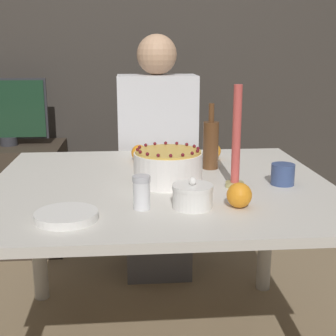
{
  "coord_description": "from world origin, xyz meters",
  "views": [
    {
      "loc": [
        -0.11,
        -1.64,
        1.19
      ],
      "look_at": [
        0.03,
        -0.01,
        0.78
      ],
      "focal_mm": 50.0,
      "sensor_mm": 36.0,
      "label": 1
    }
  ],
  "objects_px": {
    "candle": "(236,145)",
    "cake": "(168,167)",
    "tv_monitor": "(7,111)",
    "sugar_shaker": "(142,192)",
    "person_man_blue_shirt": "(158,173)",
    "bottle": "(211,144)",
    "sugar_bowl": "(193,196)"
  },
  "relations": [
    {
      "from": "person_man_blue_shirt",
      "to": "cake",
      "type": "bearing_deg",
      "value": 89.37
    },
    {
      "from": "sugar_bowl",
      "to": "tv_monitor",
      "type": "xyz_separation_m",
      "value": [
        -0.9,
        1.43,
        0.09
      ]
    },
    {
      "from": "candle",
      "to": "tv_monitor",
      "type": "relative_size",
      "value": 0.77
    },
    {
      "from": "candle",
      "to": "tv_monitor",
      "type": "distance_m",
      "value": 1.63
    },
    {
      "from": "sugar_bowl",
      "to": "candle",
      "type": "relative_size",
      "value": 0.35
    },
    {
      "from": "cake",
      "to": "candle",
      "type": "bearing_deg",
      "value": -16.85
    },
    {
      "from": "bottle",
      "to": "tv_monitor",
      "type": "relative_size",
      "value": 0.57
    },
    {
      "from": "cake",
      "to": "tv_monitor",
      "type": "relative_size",
      "value": 0.53
    },
    {
      "from": "candle",
      "to": "bottle",
      "type": "relative_size",
      "value": 1.35
    },
    {
      "from": "cake",
      "to": "person_man_blue_shirt",
      "type": "xyz_separation_m",
      "value": [
        0.01,
        0.77,
        -0.23
      ]
    },
    {
      "from": "person_man_blue_shirt",
      "to": "candle",
      "type": "bearing_deg",
      "value": 104.85
    },
    {
      "from": "cake",
      "to": "sugar_shaker",
      "type": "distance_m",
      "value": 0.29
    },
    {
      "from": "cake",
      "to": "candle",
      "type": "xyz_separation_m",
      "value": [
        0.23,
        -0.07,
        0.09
      ]
    },
    {
      "from": "cake",
      "to": "candle",
      "type": "height_order",
      "value": "candle"
    },
    {
      "from": "sugar_shaker",
      "to": "tv_monitor",
      "type": "distance_m",
      "value": 1.61
    },
    {
      "from": "person_man_blue_shirt",
      "to": "tv_monitor",
      "type": "bearing_deg",
      "value": -24.45
    },
    {
      "from": "sugar_bowl",
      "to": "sugar_shaker",
      "type": "xyz_separation_m",
      "value": [
        -0.16,
        0.0,
        0.02
      ]
    },
    {
      "from": "sugar_shaker",
      "to": "bottle",
      "type": "height_order",
      "value": "bottle"
    },
    {
      "from": "sugar_shaker",
      "to": "bottle",
      "type": "relative_size",
      "value": 0.39
    },
    {
      "from": "candle",
      "to": "cake",
      "type": "bearing_deg",
      "value": 163.15
    },
    {
      "from": "sugar_bowl",
      "to": "sugar_shaker",
      "type": "relative_size",
      "value": 1.22
    },
    {
      "from": "candle",
      "to": "tv_monitor",
      "type": "bearing_deg",
      "value": 131.3
    },
    {
      "from": "sugar_bowl",
      "to": "cake",
      "type": "bearing_deg",
      "value": 100.73
    },
    {
      "from": "sugar_shaker",
      "to": "person_man_blue_shirt",
      "type": "height_order",
      "value": "person_man_blue_shirt"
    },
    {
      "from": "sugar_bowl",
      "to": "bottle",
      "type": "height_order",
      "value": "bottle"
    },
    {
      "from": "sugar_shaker",
      "to": "tv_monitor",
      "type": "xyz_separation_m",
      "value": [
        -0.74,
        1.43,
        0.07
      ]
    },
    {
      "from": "sugar_bowl",
      "to": "tv_monitor",
      "type": "distance_m",
      "value": 1.69
    },
    {
      "from": "candle",
      "to": "tv_monitor",
      "type": "xyz_separation_m",
      "value": [
        -1.07,
        1.22,
        -0.03
      ]
    },
    {
      "from": "cake",
      "to": "person_man_blue_shirt",
      "type": "height_order",
      "value": "person_man_blue_shirt"
    },
    {
      "from": "cake",
      "to": "sugar_bowl",
      "type": "xyz_separation_m",
      "value": [
        0.05,
        -0.27,
        -0.02
      ]
    },
    {
      "from": "candle",
      "to": "person_man_blue_shirt",
      "type": "height_order",
      "value": "person_man_blue_shirt"
    },
    {
      "from": "sugar_shaker",
      "to": "bottle",
      "type": "distance_m",
      "value": 0.56
    }
  ]
}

